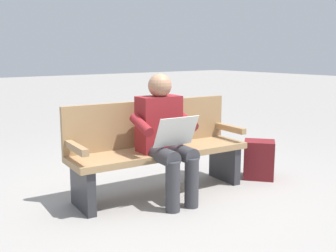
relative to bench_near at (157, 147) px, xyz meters
The scene contains 4 objects.
ground_plane 0.46m from the bench_near, 84.83° to the left, with size 40.00×40.00×0.00m, color gray.
bench_near is the anchor object (origin of this frame).
person_seated 0.29m from the bench_near, 72.38° to the left, with size 0.60×0.60×1.18m.
backpack 1.22m from the bench_near, 164.37° to the left, with size 0.40×0.41×0.42m.
Camera 1 is at (2.24, 3.07, 1.37)m, focal length 43.23 mm.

